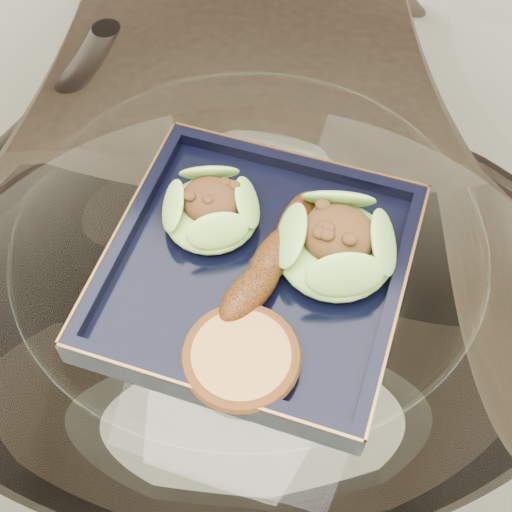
% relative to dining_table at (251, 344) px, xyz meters
% --- Properties ---
extents(ground, '(4.00, 4.00, 0.00)m').
position_rel_dining_table_xyz_m(ground, '(0.00, 0.00, -0.60)').
color(ground, beige).
rests_on(ground, ground).
extents(dining_table, '(1.13, 1.13, 0.77)m').
position_rel_dining_table_xyz_m(dining_table, '(0.00, 0.00, 0.00)').
color(dining_table, white).
rests_on(dining_table, ground).
extents(dining_chair, '(0.47, 0.47, 0.89)m').
position_rel_dining_table_xyz_m(dining_chair, '(-0.17, 0.49, -0.10)').
color(dining_chair, '#321D10').
rests_on(dining_chair, ground).
extents(navy_plate, '(0.27, 0.27, 0.02)m').
position_rel_dining_table_xyz_m(navy_plate, '(0.01, -0.01, 0.17)').
color(navy_plate, black).
rests_on(navy_plate, dining_table).
extents(lettuce_wrap_left, '(0.09, 0.09, 0.03)m').
position_rel_dining_table_xyz_m(lettuce_wrap_left, '(-0.05, 0.03, 0.20)').
color(lettuce_wrap_left, '#6EAC32').
rests_on(lettuce_wrap_left, navy_plate).
extents(lettuce_wrap_right, '(0.12, 0.12, 0.04)m').
position_rel_dining_table_xyz_m(lettuce_wrap_right, '(0.08, 0.02, 0.20)').
color(lettuce_wrap_right, '#528F29').
rests_on(lettuce_wrap_right, navy_plate).
extents(roasted_plantain, '(0.07, 0.16, 0.03)m').
position_rel_dining_table_xyz_m(roasted_plantain, '(0.02, -0.00, 0.20)').
color(roasted_plantain, '#552809').
rests_on(roasted_plantain, navy_plate).
extents(crumb_patty, '(0.09, 0.09, 0.02)m').
position_rel_dining_table_xyz_m(crumb_patty, '(0.03, -0.10, 0.19)').
color(crumb_patty, '#C88542').
rests_on(crumb_patty, navy_plate).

